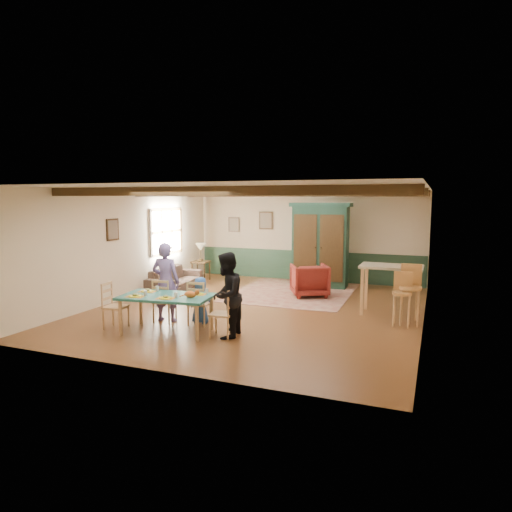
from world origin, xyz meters
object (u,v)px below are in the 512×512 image
at_px(dining_chair_far_right, 199,302).
at_px(bar_stool_left, 402,299).
at_px(dining_chair_far_left, 165,300).
at_px(person_child, 201,300).
at_px(dining_chair_end_right, 222,313).
at_px(end_table, 201,271).
at_px(bar_stool_right, 410,295).
at_px(armchair, 309,280).
at_px(dining_table, 167,314).
at_px(counter_table, 391,290).
at_px(armoire, 320,245).
at_px(dining_chair_end_left, 116,306).
at_px(cat, 190,294).
at_px(person_woman, 226,295).
at_px(table_lamp, 201,252).
at_px(sofa, 175,278).
at_px(person_man, 166,282).

bearing_deg(dining_chair_far_right, bar_stool_left, -167.01).
height_order(dining_chair_far_left, person_child, person_child).
distance_m(dining_chair_end_right, end_table, 5.79).
bearing_deg(bar_stool_right, armchair, 143.20).
xyz_separation_m(dining_table, counter_table, (3.73, 2.90, 0.19)).
bearing_deg(armoire, dining_chair_end_left, -117.27).
height_order(dining_chair_far_left, bar_stool_left, bar_stool_left).
relative_size(dining_chair_far_right, counter_table, 0.69).
relative_size(armoire, counter_table, 1.84).
bearing_deg(bar_stool_left, bar_stool_right, 49.28).
distance_m(armchair, counter_table, 2.41).
xyz_separation_m(cat, bar_stool_right, (3.64, 2.27, -0.19)).
height_order(cat, end_table, cat).
bearing_deg(person_woman, end_table, -154.04).
height_order(dining_table, counter_table, counter_table).
bearing_deg(person_child, counter_table, -155.58).
bearing_deg(bar_stool_left, counter_table, 109.22).
bearing_deg(dining_table, table_lamp, 111.90).
bearing_deg(dining_table, armoire, 73.88).
xyz_separation_m(dining_chair_far_right, cat, (0.23, -0.74, 0.34)).
distance_m(dining_chair_end_left, bar_stool_right, 5.74).
bearing_deg(dining_chair_far_left, dining_table, 119.05).
bearing_deg(cat, dining_chair_end_right, 9.46).
bearing_deg(sofa, dining_chair_far_right, -147.04).
distance_m(armoire, counter_table, 3.39).
height_order(counter_table, bar_stool_right, bar_stool_right).
distance_m(dining_table, cat, 0.68).
bearing_deg(counter_table, table_lamp, 159.68).
relative_size(dining_chair_end_right, cat, 2.64).
height_order(dining_table, dining_chair_end_left, dining_chair_end_left).
bearing_deg(counter_table, dining_chair_end_left, -147.68).
distance_m(dining_chair_far_left, table_lamp, 4.70).
bearing_deg(dining_chair_far_right, person_man, -5.71).
xyz_separation_m(person_child, bar_stool_right, (3.88, 1.45, 0.13)).
distance_m(dining_chair_end_right, counter_table, 3.84).
bearing_deg(dining_chair_far_right, end_table, -68.94).
bearing_deg(bar_stool_left, end_table, 153.77).
bearing_deg(dining_table, sofa, 119.65).
relative_size(armchair, end_table, 1.52).
bearing_deg(armchair, dining_chair_far_left, 32.62).
bearing_deg(bar_stool_left, dining_table, -152.87).
height_order(dining_table, armchair, armchair).
relative_size(dining_table, bar_stool_left, 1.59).
xyz_separation_m(sofa, counter_table, (5.76, -0.68, 0.24)).
height_order(person_woman, person_child, person_woman).
relative_size(dining_chair_end_left, armoire, 0.37).
bearing_deg(dining_chair_end_left, table_lamp, 3.45).
bearing_deg(dining_chair_far_right, dining_chair_far_left, -0.00).
height_order(dining_chair_end_right, bar_stool_left, bar_stool_left).
relative_size(armoire, sofa, 1.15).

